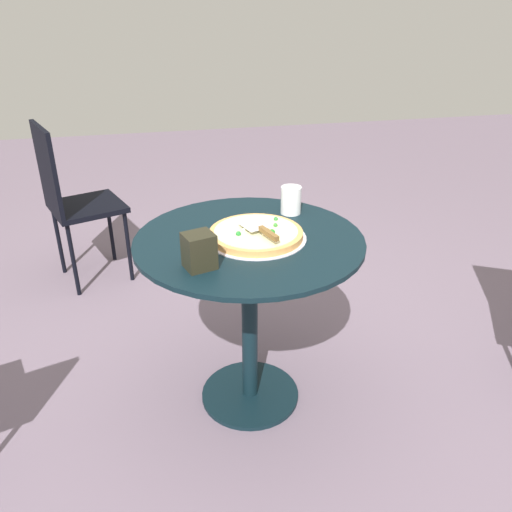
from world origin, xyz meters
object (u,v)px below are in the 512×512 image
object	(u,v)px
patio_table	(249,282)
pizza_server	(261,229)
pizza_on_tray	(256,234)
patio_chair_corner	(71,195)
drinking_cup	(291,200)
napkin_dispenser	(199,251)

from	to	relation	value
patio_table	pizza_server	xyz separation A→B (m)	(-0.03, 0.05, 0.24)
pizza_on_tray	pizza_server	size ratio (longest dim) A/B	1.72
pizza_on_tray	patio_chair_corner	bearing A→B (deg)	-57.08
pizza_on_tray	pizza_server	xyz separation A→B (m)	(-0.01, 0.04, 0.04)
pizza_on_tray	drinking_cup	bearing A→B (deg)	-132.65
patio_table	patio_chair_corner	distance (m)	1.44
patio_table	napkin_dispenser	distance (m)	0.37
pizza_on_tray	patio_chair_corner	xyz separation A→B (m)	(0.79, -1.23, -0.22)
patio_chair_corner	pizza_on_tray	bearing A→B (deg)	122.92
patio_chair_corner	pizza_server	bearing A→B (deg)	122.31
pizza_server	napkin_dispenser	size ratio (longest dim) A/B	1.81
pizza_server	patio_chair_corner	xyz separation A→B (m)	(0.80, -1.27, -0.26)
drinking_cup	patio_chair_corner	size ratio (longest dim) A/B	0.12
patio_table	napkin_dispenser	size ratio (longest dim) A/B	7.12
patio_chair_corner	patio_table	bearing A→B (deg)	122.28
patio_table	patio_chair_corner	bearing A→B (deg)	-57.72
patio_table	pizza_server	world-z (taller)	pizza_server
napkin_dispenser	patio_chair_corner	size ratio (longest dim) A/B	0.13
drinking_cup	patio_chair_corner	distance (m)	1.44
patio_table	pizza_server	bearing A→B (deg)	122.95
drinking_cup	pizza_on_tray	bearing A→B (deg)	47.35
pizza_on_tray	napkin_dispenser	size ratio (longest dim) A/B	3.10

